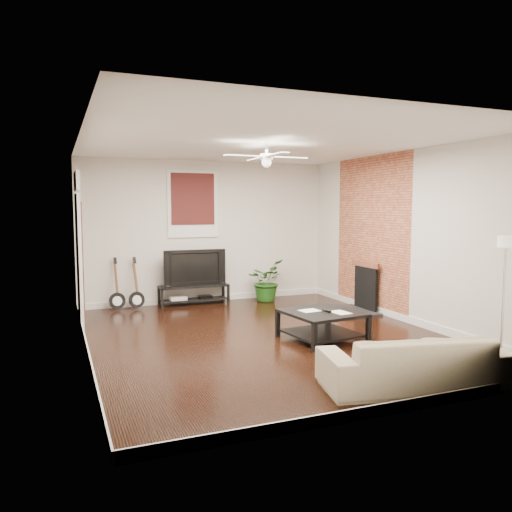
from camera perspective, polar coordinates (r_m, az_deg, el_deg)
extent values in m
cube|color=black|center=(7.43, 1.17, -9.14)|extent=(5.00, 6.00, 0.01)
cube|color=white|center=(7.25, 1.21, 12.80)|extent=(5.00, 6.00, 0.01)
cube|color=silver|center=(10.03, -5.56, 2.75)|extent=(5.00, 0.01, 2.80)
cube|color=silver|center=(4.61, 15.98, -0.69)|extent=(5.00, 0.01, 2.80)
cube|color=silver|center=(6.64, -19.08, 1.06)|extent=(0.01, 6.00, 2.80)
cube|color=silver|center=(8.50, 16.89, 2.04)|extent=(0.01, 6.00, 2.80)
cube|color=#A84F36|center=(9.30, 12.97, 2.42)|extent=(0.02, 2.20, 2.80)
cube|color=black|center=(9.23, 11.37, -3.44)|extent=(0.80, 1.10, 0.92)
cube|color=#39110F|center=(9.91, -7.21, 5.88)|extent=(1.00, 0.06, 1.30)
cube|color=white|center=(8.55, -19.43, 0.97)|extent=(0.08, 1.00, 2.50)
cube|color=black|center=(9.86, -7.08, -4.39)|extent=(1.36, 0.36, 0.38)
imported|color=black|center=(9.80, -7.14, -1.26)|extent=(1.21, 0.16, 0.70)
cube|color=black|center=(7.27, 7.51, -7.86)|extent=(1.09, 1.09, 0.41)
imported|color=tan|center=(5.62, 17.48, -11.29)|extent=(2.04, 1.13, 0.56)
imported|color=#1E5017|center=(10.11, 1.09, -2.81)|extent=(0.97, 0.99, 0.83)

